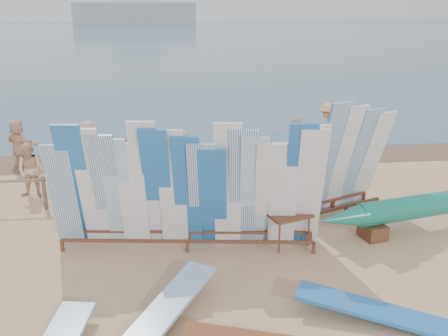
{
  "coord_description": "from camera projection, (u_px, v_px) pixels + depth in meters",
  "views": [
    {
      "loc": [
        1.44,
        -8.91,
        4.93
      ],
      "look_at": [
        2.64,
        2.46,
        1.14
      ],
      "focal_mm": 38.0,
      "sensor_mm": 36.0,
      "label": 1
    }
  ],
  "objects": [
    {
      "name": "wet_sand_strip",
      "position": [
        135.0,
        159.0,
        16.62
      ],
      "size": [
        40.0,
        2.6,
        0.01
      ],
      "primitive_type": "cube",
      "color": "brown",
      "rests_on": "ground"
    },
    {
      "name": "fence",
      "position": [
        122.0,
        183.0,
        12.46
      ],
      "size": [
        12.08,
        0.08,
        0.9
      ],
      "color": "#796E5B",
      "rests_on": "ground"
    },
    {
      "name": "beachgoer_3",
      "position": [
        89.0,
        148.0,
        14.83
      ],
      "size": [
        0.96,
        1.19,
        1.72
      ],
      "primitive_type": "imported",
      "rotation": [
        0.0,
        0.0,
        1.04
      ],
      "color": "tan",
      "rests_on": "ground"
    },
    {
      "name": "beach_chair_left",
      "position": [
        129.0,
        189.0,
        13.18
      ],
      "size": [
        0.68,
        0.7,
        0.82
      ],
      "rotation": [
        0.0,
        0.0,
        -0.41
      ],
      "color": "red",
      "rests_on": "ground"
    },
    {
      "name": "beachgoer_extra_0",
      "position": [
        333.0,
        141.0,
        15.87
      ],
      "size": [
        0.93,
        1.11,
        1.61
      ],
      "primitive_type": "imported",
      "rotation": [
        0.0,
        0.0,
        2.15
      ],
      "color": "tan",
      "rests_on": "ground"
    },
    {
      "name": "flat_board_d",
      "position": [
        376.0,
        320.0,
        7.95
      ],
      "size": [
        2.68,
        1.62,
        0.37
      ],
      "primitive_type": "cube",
      "rotation": [
        0.11,
        0.0,
        1.15
      ],
      "color": "#246CB8",
      "rests_on": "ground"
    },
    {
      "name": "outrigger_canoe",
      "position": [
        436.0,
        205.0,
        11.2
      ],
      "size": [
        6.22,
        1.89,
        0.89
      ],
      "rotation": [
        0.0,
        0.0,
        0.22
      ],
      "color": "brown",
      "rests_on": "ground"
    },
    {
      "name": "beachgoer_11",
      "position": [
        19.0,
        144.0,
        15.48
      ],
      "size": [
        1.46,
        1.34,
        1.62
      ],
      "primitive_type": "imported",
      "rotation": [
        0.0,
        0.0,
        2.44
      ],
      "color": "beige",
      "rests_on": "ground"
    },
    {
      "name": "beach_chair_right",
      "position": [
        188.0,
        186.0,
        13.32
      ],
      "size": [
        0.68,
        0.7,
        0.94
      ],
      "rotation": [
        0.0,
        0.0,
        -0.15
      ],
      "color": "red",
      "rests_on": "ground"
    },
    {
      "name": "beachgoer_6",
      "position": [
        181.0,
        160.0,
        13.63
      ],
      "size": [
        0.74,
        0.94,
        1.74
      ],
      "primitive_type": "imported",
      "rotation": [
        0.0,
        0.0,
        1.11
      ],
      "color": "tan",
      "rests_on": "ground"
    },
    {
      "name": "stroller",
      "position": [
        200.0,
        176.0,
        13.78
      ],
      "size": [
        0.5,
        0.71,
        0.96
      ],
      "rotation": [
        0.0,
        0.0,
        -0.02
      ],
      "color": "red",
      "rests_on": "ground"
    },
    {
      "name": "side_surfboard_rack",
      "position": [
        343.0,
        163.0,
        11.78
      ],
      "size": [
        2.66,
        1.69,
        2.98
      ],
      "rotation": [
        0.0,
        0.0,
        0.4
      ],
      "color": "brown",
      "rests_on": "ground"
    },
    {
      "name": "distant_ship",
      "position": [
        135.0,
        10.0,
        176.88
      ],
      "size": [
        45.0,
        8.0,
        14.0
      ],
      "color": "#999EA3",
      "rests_on": "ocean"
    },
    {
      "name": "flat_board_b",
      "position": [
        164.0,
        322.0,
        7.9
      ],
      "size": [
        1.92,
        2.56,
        0.42
      ],
      "primitive_type": "cube",
      "rotation": [
        0.13,
        0.0,
        -0.57
      ],
      "color": "#8CBCE1",
      "rests_on": "ground"
    },
    {
      "name": "ocean",
      "position": [
        167.0,
        30.0,
        130.66
      ],
      "size": [
        320.0,
        240.0,
        0.02
      ],
      "primitive_type": "cube",
      "color": "#405C73",
      "rests_on": "ground"
    },
    {
      "name": "beachgoer_9",
      "position": [
        327.0,
        130.0,
        16.8
      ],
      "size": [
        0.84,
        1.32,
        1.9
      ],
      "primitive_type": "imported",
      "rotation": [
        0.0,
        0.0,
        4.42
      ],
      "color": "tan",
      "rests_on": "ground"
    },
    {
      "name": "vendor_table",
      "position": [
        288.0,
        228.0,
        10.41
      ],
      "size": [
        1.06,
        0.9,
        1.2
      ],
      "rotation": [
        0.0,
        0.0,
        0.33
      ],
      "color": "brown",
      "rests_on": "ground"
    },
    {
      "name": "ground",
      "position": [
        110.0,
        262.0,
        9.82
      ],
      "size": [
        160.0,
        160.0,
        0.0
      ],
      "primitive_type": "plane",
      "color": "tan",
      "rests_on": "ground"
    },
    {
      "name": "beachgoer_10",
      "position": [
        297.0,
        157.0,
        14.05
      ],
      "size": [
        1.0,
        0.5,
        1.66
      ],
      "primitive_type": "imported",
      "rotation": [
        0.0,
        0.0,
        6.2
      ],
      "color": "#8C6042",
      "rests_on": "ground"
    },
    {
      "name": "beachgoer_7",
      "position": [
        239.0,
        153.0,
        14.61
      ],
      "size": [
        0.62,
        0.63,
        1.57
      ],
      "primitive_type": "imported",
      "rotation": [
        0.0,
        0.0,
        2.31
      ],
      "color": "#8C6042",
      "rests_on": "ground"
    },
    {
      "name": "beachgoer_8",
      "position": [
        294.0,
        146.0,
        15.02
      ],
      "size": [
        0.94,
        0.82,
        1.76
      ],
      "primitive_type": "imported",
      "rotation": [
        0.0,
        0.0,
        3.74
      ],
      "color": "beige",
      "rests_on": "ground"
    },
    {
      "name": "beachgoer_5",
      "position": [
        136.0,
        148.0,
        14.84
      ],
      "size": [
        1.47,
        1.5,
        1.71
      ],
      "primitive_type": "imported",
      "rotation": [
        0.0,
        0.0,
        2.34
      ],
      "color": "beige",
      "rests_on": "ground"
    },
    {
      "name": "beachgoer_2",
      "position": [
        31.0,
        170.0,
        13.04
      ],
      "size": [
        0.8,
        0.49,
        1.55
      ],
      "primitive_type": "imported",
      "rotation": [
        0.0,
        0.0,
        6.11
      ],
      "color": "beige",
      "rests_on": "ground"
    },
    {
      "name": "beachgoer_4",
      "position": [
        144.0,
        159.0,
        14.03
      ],
      "size": [
        0.81,
        1.0,
        1.58
      ],
      "primitive_type": "imported",
      "rotation": [
        0.0,
        0.0,
        4.18
      ],
      "color": "#8C6042",
      "rests_on": "ground"
    },
    {
      "name": "main_surfboard_rack",
      "position": [
        187.0,
        192.0,
        10.01
      ],
      "size": [
        5.83,
        1.5,
        2.91
      ],
      "rotation": [
        0.0,
        0.0,
        -0.12
      ],
      "color": "brown",
      "rests_on": "ground"
    }
  ]
}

